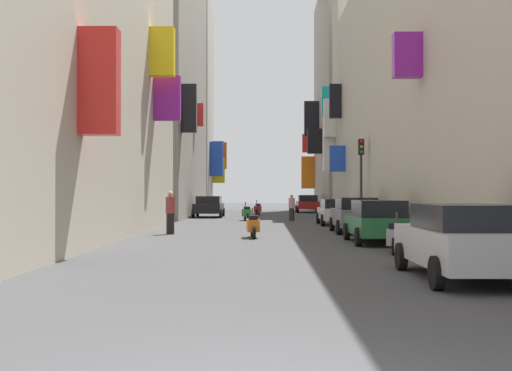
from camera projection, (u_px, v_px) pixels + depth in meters
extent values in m
plane|color=#424244|center=(264.00, 224.00, 35.09)|extent=(140.00, 140.00, 0.00)
cube|color=purple|center=(167.00, 98.00, 29.78)|extent=(1.22, 0.43, 2.02)
cube|color=yellow|center=(162.00, 52.00, 28.83)|extent=(1.07, 0.55, 2.14)
cube|color=red|center=(99.00, 82.00, 17.85)|extent=(1.05, 0.60, 2.91)
cube|color=gray|center=(154.00, 73.00, 47.67)|extent=(6.00, 18.41, 20.77)
cube|color=red|center=(199.00, 115.00, 47.60)|extent=(0.61, 0.60, 1.63)
cube|color=black|center=(189.00, 108.00, 39.68)|extent=(0.94, 0.55, 2.93)
cube|color=#B2A899|center=(179.00, 107.00, 61.68)|extent=(6.00, 7.21, 19.50)
cube|color=purple|center=(218.00, 150.00, 63.76)|extent=(1.08, 0.47, 1.69)
cube|color=yellow|center=(219.00, 170.00, 63.94)|extent=(1.18, 0.38, 2.50)
cube|color=blue|center=(216.00, 159.00, 60.57)|extent=(1.22, 0.38, 3.16)
cube|color=black|center=(217.00, 168.00, 62.30)|extent=(1.13, 0.52, 1.54)
cube|color=orange|center=(220.00, 156.00, 64.20)|extent=(1.36, 0.39, 2.61)
cube|color=#BCB29E|center=(477.00, 64.00, 24.56)|extent=(6.00, 39.00, 13.07)
cube|color=black|center=(335.00, 101.00, 42.24)|extent=(0.75, 0.54, 2.17)
cube|color=purple|center=(407.00, 56.00, 20.71)|extent=(0.90, 0.46, 1.41)
cube|color=blue|center=(337.00, 159.00, 40.28)|extent=(0.95, 0.54, 1.58)
cube|color=#BCB29E|center=(378.00, 110.00, 45.82)|extent=(6.00, 3.50, 15.01)
cube|color=white|center=(330.00, 118.00, 45.56)|extent=(0.82, 0.63, 2.64)
cube|color=white|center=(329.00, 149.00, 46.15)|extent=(0.81, 0.65, 3.06)
cube|color=#19B2BF|center=(328.00, 101.00, 46.81)|extent=(0.87, 0.39, 2.11)
cube|color=#9E9384|center=(355.00, 100.00, 57.63)|extent=(6.00, 14.91, 19.65)
cube|color=red|center=(309.00, 143.00, 63.36)|extent=(1.27, 0.44, 1.75)
cube|color=black|center=(315.00, 141.00, 56.06)|extent=(1.27, 0.55, 2.13)
cube|color=orange|center=(308.00, 173.00, 64.37)|extent=(1.30, 0.48, 3.15)
cube|color=black|center=(312.00, 119.00, 59.36)|extent=(1.34, 0.42, 3.17)
cube|color=slate|center=(355.00, 217.00, 27.56)|extent=(1.67, 4.17, 0.69)
cube|color=black|center=(356.00, 203.00, 27.36)|extent=(1.47, 2.34, 0.49)
cylinder|color=black|center=(332.00, 224.00, 28.94)|extent=(0.18, 0.60, 0.60)
cylinder|color=black|center=(370.00, 224.00, 28.92)|extent=(0.18, 0.60, 0.60)
cylinder|color=black|center=(339.00, 227.00, 26.19)|extent=(0.18, 0.60, 0.60)
cylinder|color=black|center=(381.00, 227.00, 26.17)|extent=(0.18, 0.60, 0.60)
cube|color=#236638|center=(377.00, 225.00, 21.96)|extent=(1.68, 4.29, 0.59)
cube|color=black|center=(378.00, 209.00, 21.75)|extent=(1.48, 2.40, 0.55)
cylinder|color=black|center=(347.00, 232.00, 23.39)|extent=(0.18, 0.60, 0.60)
cylinder|color=black|center=(394.00, 232.00, 23.36)|extent=(0.18, 0.60, 0.60)
cylinder|color=black|center=(358.00, 237.00, 20.55)|extent=(0.18, 0.60, 0.60)
cylinder|color=black|center=(412.00, 237.00, 20.53)|extent=(0.18, 0.60, 0.60)
cube|color=#B7B7BC|center=(462.00, 246.00, 12.80)|extent=(1.75, 4.47, 0.69)
cube|color=black|center=(465.00, 217.00, 12.58)|extent=(1.54, 2.50, 0.48)
cylinder|color=black|center=(401.00, 256.00, 14.28)|extent=(0.18, 0.60, 0.60)
cylinder|color=black|center=(482.00, 257.00, 14.26)|extent=(0.18, 0.60, 0.60)
cylinder|color=black|center=(437.00, 273.00, 11.33)|extent=(0.18, 0.60, 0.60)
cube|color=black|center=(209.00, 208.00, 45.06)|extent=(1.84, 4.32, 0.64)
cube|color=black|center=(209.00, 200.00, 45.29)|extent=(1.62, 2.42, 0.50)
cylinder|color=black|center=(221.00, 213.00, 43.62)|extent=(0.18, 0.60, 0.60)
cylinder|color=black|center=(193.00, 213.00, 43.64)|extent=(0.18, 0.60, 0.60)
cylinder|color=black|center=(223.00, 212.00, 46.47)|extent=(0.18, 0.60, 0.60)
cylinder|color=black|center=(198.00, 212.00, 46.50)|extent=(0.18, 0.60, 0.60)
cube|color=#B21E1E|center=(307.00, 205.00, 55.52)|extent=(1.76, 3.97, 0.65)
cube|color=black|center=(308.00, 198.00, 55.33)|extent=(1.55, 2.22, 0.54)
cylinder|color=black|center=(296.00, 209.00, 56.83)|extent=(0.18, 0.60, 0.60)
cylinder|color=black|center=(317.00, 209.00, 56.81)|extent=(0.18, 0.60, 0.60)
cylinder|color=black|center=(298.00, 209.00, 54.22)|extent=(0.18, 0.60, 0.60)
cylinder|color=black|center=(319.00, 209.00, 54.19)|extent=(0.18, 0.60, 0.60)
cube|color=white|center=(338.00, 214.00, 34.26)|extent=(1.84, 4.39, 0.58)
cube|color=black|center=(338.00, 204.00, 34.05)|extent=(1.62, 2.46, 0.47)
cylinder|color=black|center=(318.00, 218.00, 35.72)|extent=(0.18, 0.60, 0.60)
cylinder|color=black|center=(352.00, 218.00, 35.70)|extent=(0.18, 0.60, 0.60)
cylinder|color=black|center=(323.00, 220.00, 32.82)|extent=(0.18, 0.60, 0.60)
cylinder|color=black|center=(360.00, 220.00, 32.80)|extent=(0.18, 0.60, 0.60)
cube|color=red|center=(258.00, 209.00, 49.02)|extent=(0.58, 1.22, 0.45)
cube|color=black|center=(258.00, 205.00, 49.24)|extent=(0.39, 0.59, 0.16)
cylinder|color=#4C4C51|center=(257.00, 205.00, 48.44)|extent=(0.09, 0.28, 0.68)
cylinder|color=black|center=(256.00, 212.00, 48.28)|extent=(0.16, 0.49, 0.48)
cylinder|color=black|center=(259.00, 212.00, 49.75)|extent=(0.16, 0.49, 0.48)
cube|color=#ADADB2|center=(396.00, 237.00, 18.26)|extent=(0.71, 1.16, 0.45)
cube|color=black|center=(395.00, 226.00, 18.07)|extent=(0.45, 0.62, 0.16)
cylinder|color=#4C4C51|center=(397.00, 224.00, 18.79)|extent=(0.13, 0.28, 0.68)
cylinder|color=black|center=(397.00, 243.00, 18.91)|extent=(0.22, 0.49, 0.48)
cylinder|color=black|center=(394.00, 247.00, 17.61)|extent=(0.22, 0.49, 0.48)
cube|color=orange|center=(253.00, 225.00, 24.48)|extent=(0.52, 1.12, 0.45)
cube|color=black|center=(253.00, 217.00, 24.28)|extent=(0.36, 0.58, 0.16)
cylinder|color=#4C4C51|center=(252.00, 216.00, 25.03)|extent=(0.08, 0.28, 0.68)
cylinder|color=black|center=(252.00, 230.00, 25.16)|extent=(0.13, 0.49, 0.48)
cylinder|color=black|center=(254.00, 233.00, 23.80)|extent=(0.13, 0.49, 0.48)
cube|color=#287F3D|center=(246.00, 213.00, 39.52)|extent=(0.62, 1.21, 0.45)
cube|color=black|center=(247.00, 208.00, 39.31)|extent=(0.40, 0.60, 0.16)
cylinder|color=#4C4C51|center=(245.00, 207.00, 40.09)|extent=(0.10, 0.28, 0.68)
cylinder|color=black|center=(245.00, 216.00, 40.23)|extent=(0.17, 0.49, 0.48)
cylinder|color=black|center=(248.00, 217.00, 38.80)|extent=(0.17, 0.49, 0.48)
cylinder|color=black|center=(170.00, 224.00, 26.58)|extent=(0.45, 0.45, 0.85)
cylinder|color=maroon|center=(170.00, 205.00, 26.59)|extent=(0.54, 0.54, 0.67)
sphere|color=tan|center=(170.00, 194.00, 26.59)|extent=(0.23, 0.23, 0.23)
cylinder|color=#272727|center=(292.00, 215.00, 39.08)|extent=(0.40, 0.40, 0.76)
cylinder|color=pink|center=(292.00, 203.00, 39.09)|extent=(0.48, 0.48, 0.60)
sphere|color=tan|center=(292.00, 196.00, 39.09)|extent=(0.21, 0.21, 0.21)
cylinder|color=#2D2D2D|center=(361.00, 192.00, 30.99)|extent=(0.12, 0.12, 3.48)
cube|color=black|center=(361.00, 147.00, 31.01)|extent=(0.26, 0.26, 0.75)
sphere|color=red|center=(362.00, 141.00, 30.88)|extent=(0.14, 0.14, 0.14)
sphere|color=orange|center=(362.00, 147.00, 30.87)|extent=(0.14, 0.14, 0.14)
sphere|color=green|center=(362.00, 152.00, 30.87)|extent=(0.14, 0.14, 0.14)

